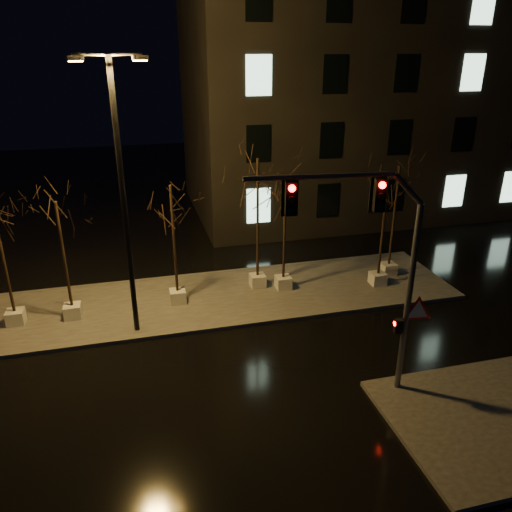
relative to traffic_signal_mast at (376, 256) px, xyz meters
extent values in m
plane|color=black|center=(-3.90, 1.38, -4.68)|extent=(90.00, 90.00, 0.00)
cube|color=#3F3E39|center=(-3.90, 7.38, -4.61)|extent=(22.00, 5.00, 0.15)
cube|color=#3F3E39|center=(3.60, -2.12, -4.61)|extent=(7.00, 5.00, 0.15)
cube|color=black|center=(10.10, 19.38, 2.82)|extent=(25.00, 12.00, 15.00)
cube|color=beige|center=(-11.25, 7.08, -4.26)|extent=(0.65, 0.65, 0.55)
cylinder|color=black|center=(-11.25, 7.08, -1.61)|extent=(0.11, 0.11, 4.74)
cube|color=beige|center=(-9.14, 7.02, -4.26)|extent=(0.65, 0.65, 0.55)
cylinder|color=black|center=(-9.14, 7.02, -1.87)|extent=(0.11, 0.11, 4.22)
cube|color=beige|center=(-4.98, 7.28, -4.26)|extent=(0.65, 0.65, 0.55)
cylinder|color=black|center=(-4.98, 7.28, -1.74)|extent=(0.11, 0.11, 4.49)
cube|color=beige|center=(-1.35, 7.93, -4.26)|extent=(0.65, 0.65, 0.55)
cylinder|color=black|center=(-1.35, 7.93, -1.38)|extent=(0.11, 0.11, 5.20)
cube|color=beige|center=(-0.30, 7.46, -4.26)|extent=(0.65, 0.65, 0.55)
cylinder|color=black|center=(-0.30, 7.46, -1.74)|extent=(0.11, 0.11, 4.48)
cube|color=beige|center=(3.95, 6.78, -4.26)|extent=(0.65, 0.65, 0.55)
cylinder|color=black|center=(3.95, 6.78, -1.73)|extent=(0.11, 0.11, 4.50)
cube|color=beige|center=(4.93, 7.63, -4.26)|extent=(0.65, 0.65, 0.55)
cylinder|color=black|center=(4.93, 7.63, -1.67)|extent=(0.11, 0.11, 4.62)
cylinder|color=#585A5F|center=(1.11, -0.13, -1.54)|extent=(0.18, 0.18, 5.99)
cylinder|color=#585A5F|center=(-1.70, 0.20, 2.30)|extent=(3.98, 0.61, 0.14)
cube|color=black|center=(-0.08, 0.01, 1.75)|extent=(0.32, 0.25, 0.90)
cube|color=black|center=(-2.46, 0.29, 1.75)|extent=(0.32, 0.25, 0.90)
cube|color=black|center=(0.89, -0.10, -2.33)|extent=(0.24, 0.20, 0.45)
cone|color=red|center=(1.40, -0.21, -1.84)|extent=(1.03, 0.15, 1.04)
sphere|color=#FF0C07|center=(1.11, -0.13, 2.05)|extent=(0.18, 0.18, 0.18)
cylinder|color=black|center=(-6.73, 5.45, 0.32)|extent=(0.19, 0.19, 9.70)
cylinder|color=black|center=(-6.73, 5.45, 5.17)|extent=(2.11, 0.49, 0.10)
cube|color=orange|center=(-7.68, 5.27, 5.02)|extent=(0.53, 0.36, 0.19)
cube|color=orange|center=(-5.78, 5.63, 5.02)|extent=(0.53, 0.36, 0.19)
camera|label=1|loc=(-6.43, -11.57, 5.34)|focal=35.00mm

